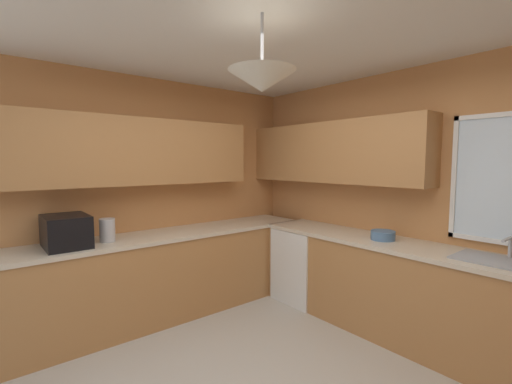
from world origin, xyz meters
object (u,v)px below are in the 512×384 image
Objects in this scene: microwave at (66,231)px; sink_assembly at (503,261)px; dishwasher at (305,264)px; kettle at (107,230)px; bowl at (383,235)px.

sink_assembly is (2.68, 2.51, -0.13)m from microwave.
kettle is at bearing -106.81° from dishwasher.
microwave is 0.73× the size of sink_assembly.
sink_assembly is at bearing 1.02° from dishwasher.
dishwasher is 1.14m from bowl.
microwave is at bearing -123.74° from bowl.
microwave is 2.05× the size of bowl.
dishwasher is 2.08m from sink_assembly.
bowl is (-1.01, -0.01, 0.03)m from sink_assembly.
sink_assembly is at bearing 43.07° from microwave.
kettle reaches higher than sink_assembly.
bowl is at bearing -179.67° from sink_assembly.
bowl is at bearing 52.47° from kettle.
bowl is (1.01, 0.03, 0.53)m from dishwasher.
microwave reaches higher than bowl.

